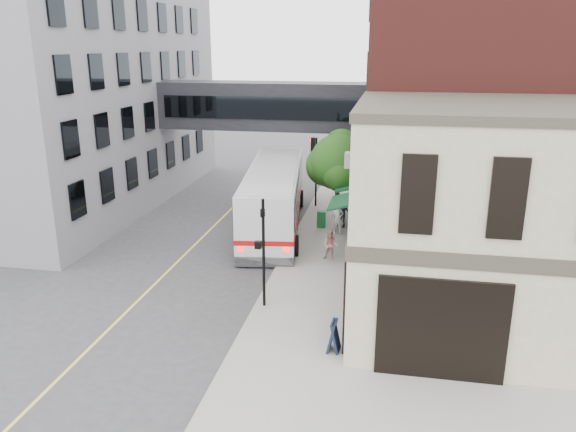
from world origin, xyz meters
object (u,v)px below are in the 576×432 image
at_px(pedestrian_c, 342,212).
at_px(newspaper_box, 321,219).
at_px(bus, 274,195).
at_px(pedestrian_b, 330,245).
at_px(sandwich_board, 334,336).
at_px(pedestrian_a, 338,218).

xyz_separation_m(pedestrian_c, newspaper_box, (-1.17, -0.20, -0.42)).
xyz_separation_m(bus, pedestrian_b, (3.90, -4.98, -1.08)).
height_order(newspaper_box, sandwich_board, sandwich_board).
bearing_deg(pedestrian_a, pedestrian_c, 70.96).
distance_m(bus, newspaper_box, 3.10).
bearing_deg(sandwich_board, pedestrian_b, 101.29).
distance_m(pedestrian_a, pedestrian_c, 1.22).
bearing_deg(bus, sandwich_board, -69.73).
xyz_separation_m(pedestrian_c, sandwich_board, (1.05, -13.79, -0.34)).
height_order(bus, sandwich_board, bus).
bearing_deg(pedestrian_b, pedestrian_a, 98.73).
relative_size(bus, newspaper_box, 13.90).
relative_size(bus, pedestrian_a, 7.50).
height_order(bus, pedestrian_a, bus).
bearing_deg(bus, newspaper_box, 0.77).
xyz_separation_m(pedestrian_a, sandwich_board, (1.17, -12.58, -0.33)).
bearing_deg(pedestrian_b, sandwich_board, -74.71).
height_order(pedestrian_b, pedestrian_c, pedestrian_c).
distance_m(pedestrian_b, sandwich_board, 8.65).
bearing_deg(pedestrian_b, pedestrian_c, 97.22).
distance_m(bus, pedestrian_a, 4.07).
bearing_deg(newspaper_box, pedestrian_a, -48.06).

